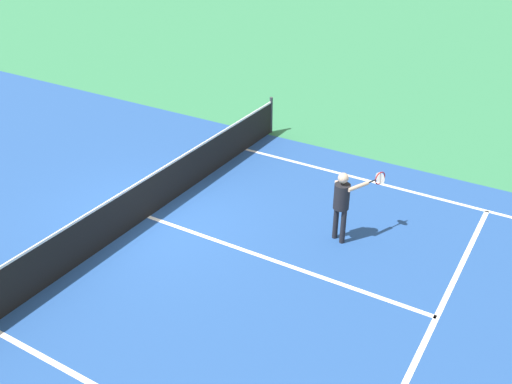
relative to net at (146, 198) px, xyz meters
name	(u,v)px	position (x,y,z in m)	size (l,w,h in m)	color
ground_plane	(148,217)	(0.00, 0.00, -0.49)	(60.00, 60.00, 0.00)	#337F51
court_surface_inbounds	(148,217)	(0.00, 0.00, -0.49)	(10.62, 24.40, 0.00)	#234C93
line_sideline_right	(466,206)	(4.11, -5.95, -0.49)	(0.10, 11.89, 0.01)	white
line_service_near	(436,317)	(0.00, -6.40, -0.49)	(8.22, 0.10, 0.01)	white
line_center_service	(274,261)	(0.00, -3.20, -0.49)	(0.10, 6.40, 0.01)	white
net	(146,198)	(0.00, 0.00, 0.00)	(11.10, 0.09, 1.07)	#33383D
player_near	(343,199)	(1.35, -4.00, 0.47)	(1.02, 0.82, 1.56)	black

